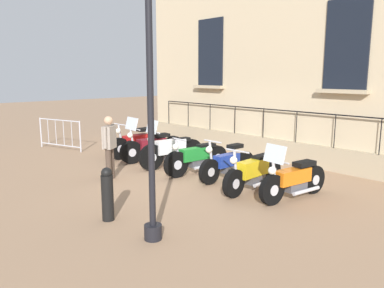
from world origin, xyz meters
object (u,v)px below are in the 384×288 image
at_px(motorcycle_white, 171,151).
at_px(pedestrian_standing, 109,144).
at_px(motorcycle_red, 137,143).
at_px(crowd_barrier, 60,133).
at_px(motorcycle_blue, 228,164).
at_px(bollard, 107,194).
at_px(motorcycle_orange, 293,180).
at_px(motorcycle_green, 197,158).
at_px(motorcycle_maroon, 152,146).
at_px(motorcycle_yellow, 254,172).

height_order(motorcycle_white, pedestrian_standing, pedestrian_standing).
height_order(motorcycle_red, crowd_barrier, motorcycle_red).
relative_size(motorcycle_white, motorcycle_blue, 1.09).
xyz_separation_m(motorcycle_white, bollard, (3.34, 2.29, 0.02)).
distance_m(motorcycle_red, pedestrian_standing, 2.73).
bearing_deg(motorcycle_orange, motorcycle_green, -88.83).
relative_size(motorcycle_white, motorcycle_green, 1.04).
bearing_deg(crowd_barrier, motorcycle_maroon, 110.65).
height_order(motorcycle_maroon, motorcycle_white, motorcycle_white).
height_order(motorcycle_orange, bollard, motorcycle_orange).
relative_size(bollard, pedestrian_standing, 0.61).
bearing_deg(pedestrian_standing, motorcycle_red, -138.60).
bearing_deg(motorcycle_orange, bollard, -24.43).
distance_m(motorcycle_green, pedestrian_standing, 2.26).
distance_m(motorcycle_green, motorcycle_orange, 2.87).
relative_size(motorcycle_maroon, motorcycle_green, 1.07).
bearing_deg(bollard, motorcycle_red, -129.86).
height_order(motorcycle_blue, motorcycle_orange, motorcycle_orange).
bearing_deg(motorcycle_white, motorcycle_maroon, -95.15).
bearing_deg(motorcycle_white, motorcycle_yellow, 89.36).
relative_size(motorcycle_blue, bollard, 1.98).
xyz_separation_m(motorcycle_yellow, bollard, (3.31, -0.63, 0.07)).
distance_m(motorcycle_white, bollard, 4.05).
xyz_separation_m(motorcycle_orange, bollard, (3.44, -1.56, 0.07)).
height_order(motorcycle_green, pedestrian_standing, pedestrian_standing).
bearing_deg(motorcycle_orange, motorcycle_yellow, -81.95).
xyz_separation_m(motorcycle_white, motorcycle_green, (-0.04, 0.99, -0.06)).
height_order(motorcycle_red, pedestrian_standing, pedestrian_standing).
bearing_deg(motorcycle_red, motorcycle_orange, 89.95).
bearing_deg(motorcycle_yellow, pedestrian_standing, -57.57).
distance_m(motorcycle_maroon, motorcycle_orange, 4.87).
distance_m(motorcycle_green, bollard, 3.62).
xyz_separation_m(motorcycle_green, crowd_barrier, (1.28, -5.54, 0.16)).
bearing_deg(crowd_barrier, bollard, 72.94).
relative_size(motorcycle_maroon, motorcycle_yellow, 1.05).
distance_m(motorcycle_blue, crowd_barrier, 6.64).
bearing_deg(motorcycle_red, motorcycle_green, 88.71).
bearing_deg(bollard, motorcycle_maroon, -136.00).
bearing_deg(pedestrian_standing, crowd_barrier, -98.58).
distance_m(motorcycle_maroon, motorcycle_green, 2.01).
distance_m(motorcycle_blue, motorcycle_orange, 1.94).
relative_size(motorcycle_green, bollard, 2.07).
bearing_deg(motorcycle_blue, bollard, 5.96).
bearing_deg(motorcycle_blue, motorcycle_white, -83.83).
distance_m(motorcycle_white, crowd_barrier, 4.72).
relative_size(motorcycle_maroon, motorcycle_white, 1.04).
bearing_deg(motorcycle_yellow, motorcycle_red, -91.65).
xyz_separation_m(bollard, pedestrian_standing, (-1.42, -2.34, 0.39)).
height_order(crowd_barrier, pedestrian_standing, pedestrian_standing).
xyz_separation_m(motorcycle_blue, motorcycle_yellow, (0.24, 1.00, 0.02)).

